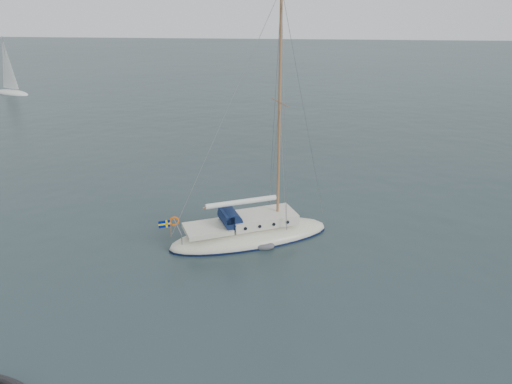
{
  "coord_description": "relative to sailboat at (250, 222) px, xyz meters",
  "views": [
    {
      "loc": [
        0.83,
        -25.46,
        14.14
      ],
      "look_at": [
        -1.55,
        0.0,
        3.96
      ],
      "focal_mm": 35.0,
      "sensor_mm": 36.0,
      "label": 1
    }
  ],
  "objects": [
    {
      "name": "distant_yacht_a",
      "position": [
        -41.16,
        44.7,
        2.66
      ],
      "size": [
        6.72,
        3.58,
        8.9
      ],
      "rotation": [
        0.0,
        0.0,
        -0.4
      ],
      "color": "silver",
      "rests_on": "ground"
    },
    {
      "name": "ground",
      "position": [
        2.09,
        -2.01,
        -1.14
      ],
      "size": [
        300.0,
        300.0,
        0.0
      ],
      "primitive_type": "plane",
      "color": "black",
      "rests_on": "ground"
    },
    {
      "name": "sailboat",
      "position": [
        0.0,
        0.0,
        0.0
      ],
      "size": [
        10.62,
        3.18,
        15.13
      ],
      "rotation": [
        0.0,
        0.0,
        0.43
      ],
      "color": "beige",
      "rests_on": "ground"
    },
    {
      "name": "dinghy",
      "position": [
        0.34,
        -0.86,
        -0.99
      ],
      "size": [
        2.48,
        1.12,
        0.36
      ],
      "rotation": [
        0.0,
        0.0,
        -0.21
      ],
      "color": "#515257",
      "rests_on": "ground"
    }
  ]
}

